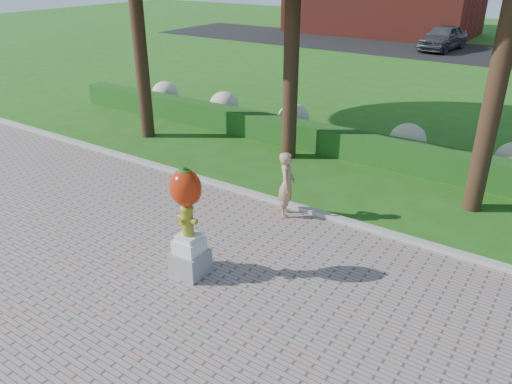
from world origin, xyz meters
TOP-DOWN VIEW (x-y plane):
  - ground at (0.00, 0.00)m, footprint 100.00×100.00m
  - curb at (0.00, 3.00)m, footprint 40.00×0.18m
  - lawn_hedge at (0.00, 7.00)m, footprint 24.00×0.70m
  - hydrangea_row at (0.57, 8.00)m, footprint 20.10×1.10m
  - street at (0.00, 28.00)m, footprint 50.00×8.00m
  - hydrant_sculpture at (-0.33, -0.50)m, footprint 0.65×0.62m
  - woman at (-0.05, 2.60)m, footprint 0.57×0.67m
  - parked_car at (-3.54, 28.27)m, footprint 2.42×4.89m

SIDE VIEW (x-z plane):
  - ground at x=0.00m, z-range 0.00..0.00m
  - street at x=0.00m, z-range 0.00..0.02m
  - curb at x=0.00m, z-range 0.00..0.15m
  - lawn_hedge at x=0.00m, z-range 0.00..0.80m
  - hydrangea_row at x=0.57m, z-range 0.06..1.04m
  - parked_car at x=-3.54m, z-range 0.02..1.62m
  - woman at x=-0.05m, z-range 0.04..1.61m
  - hydrant_sculpture at x=-0.33m, z-range 0.11..2.32m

